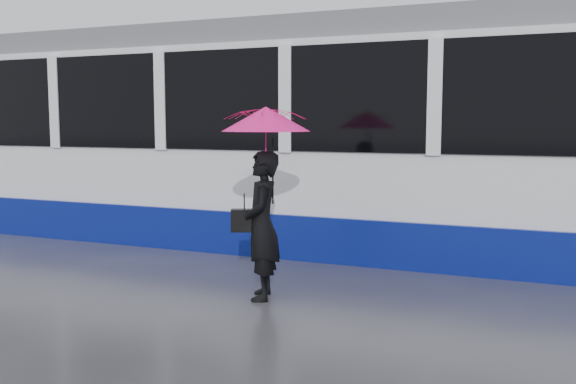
% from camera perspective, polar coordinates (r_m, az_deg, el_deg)
% --- Properties ---
extents(ground, '(90.00, 90.00, 0.00)m').
position_cam_1_polar(ground, '(7.48, 1.80, -8.42)').
color(ground, '#2F2F34').
rests_on(ground, ground).
extents(rails, '(34.00, 1.51, 0.02)m').
position_cam_1_polar(rails, '(9.80, 7.11, -4.88)').
color(rails, '#3F3D38').
rests_on(rails, ground).
extents(tram, '(26.00, 2.56, 3.35)m').
position_cam_1_polar(tram, '(9.71, 5.37, 4.72)').
color(tram, white).
rests_on(tram, ground).
extents(woman, '(0.57, 0.68, 1.59)m').
position_cam_1_polar(woman, '(6.85, -2.33, -2.99)').
color(woman, black).
rests_on(woman, ground).
extents(umbrella, '(1.22, 1.22, 1.07)m').
position_cam_1_polar(umbrella, '(6.74, -1.98, 4.96)').
color(umbrella, '#FF1584').
rests_on(umbrella, ground).
extents(handbag, '(0.31, 0.22, 0.43)m').
position_cam_1_polar(handbag, '(6.96, -3.90, -2.53)').
color(handbag, black).
rests_on(handbag, ground).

